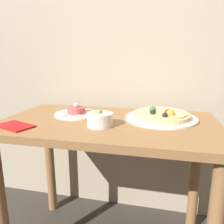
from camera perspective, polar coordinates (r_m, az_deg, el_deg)
back_wall at (r=1.49m, az=3.11°, el=22.68°), size 8.00×0.05×2.60m
dining_table at (r=1.14m, az=-1.01°, el=-8.99°), size 1.08×0.61×0.77m
pizza_plate at (r=1.14m, az=12.71°, el=-0.94°), size 0.36×0.36×0.07m
tartare_plate at (r=1.22m, az=-9.29°, el=-0.14°), size 0.24×0.24×0.07m
small_bowl at (r=1.00m, az=-3.22°, el=-1.85°), size 0.12×0.12×0.07m
napkin at (r=1.09m, az=-23.93°, el=-3.35°), size 0.19×0.15×0.01m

